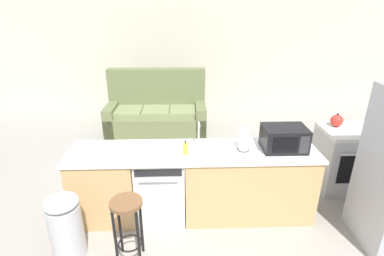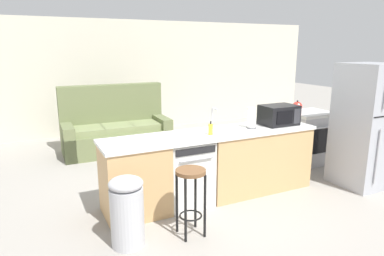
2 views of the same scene
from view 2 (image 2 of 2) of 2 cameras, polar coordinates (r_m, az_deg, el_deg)
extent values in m
plane|color=gray|center=(4.69, 1.79, -11.65)|extent=(24.00, 24.00, 0.00)
cube|color=beige|center=(8.31, -9.91, 8.42)|extent=(10.00, 0.06, 2.60)
cube|color=tan|center=(4.20, -9.54, -8.50)|extent=(0.75, 0.62, 0.86)
cube|color=tan|center=(4.94, 10.37, -5.18)|extent=(1.55, 0.62, 0.86)
cube|color=white|center=(4.46, 3.58, -0.98)|extent=(2.94, 0.66, 0.04)
cube|color=brown|center=(4.74, 3.43, -10.87)|extent=(2.86, 0.56, 0.08)
cube|color=silver|center=(4.43, -1.06, -7.32)|extent=(0.58, 0.58, 0.84)
cube|color=black|center=(4.06, 0.67, -3.88)|extent=(0.52, 0.01, 0.08)
cylinder|color=#B2B2B7|center=(4.07, 0.76, -5.28)|extent=(0.44, 0.02, 0.02)
cube|color=#B7B7BC|center=(6.31, 18.69, -1.68)|extent=(0.76, 0.64, 0.85)
cube|color=black|center=(6.08, 20.85, -1.99)|extent=(0.53, 0.01, 0.43)
cylinder|color=silver|center=(6.01, 21.19, 0.07)|extent=(0.61, 0.03, 0.03)
cube|color=silver|center=(6.21, 18.99, 2.34)|extent=(0.76, 0.64, 0.05)
torus|color=black|center=(6.00, 18.69, 2.18)|extent=(0.16, 0.16, 0.01)
torus|color=black|center=(6.24, 20.95, 2.41)|extent=(0.16, 0.16, 0.01)
torus|color=black|center=(6.18, 17.05, 2.61)|extent=(0.16, 0.16, 0.01)
torus|color=black|center=(6.42, 19.30, 2.82)|extent=(0.16, 0.16, 0.01)
cube|color=#A8AAB2|center=(5.50, 27.01, 0.35)|extent=(0.72, 0.70, 1.77)
cylinder|color=#B2B2B7|center=(5.22, 28.50, -4.28)|extent=(0.02, 0.02, 0.77)
cube|color=black|center=(5.02, 14.25, 2.12)|extent=(0.50, 0.36, 0.28)
cube|color=black|center=(4.86, 15.22, 1.69)|extent=(0.27, 0.01, 0.18)
cube|color=#2D2D33|center=(5.00, 17.09, 1.89)|extent=(0.11, 0.01, 0.21)
cylinder|color=silver|center=(4.63, 3.33, -0.01)|extent=(0.07, 0.07, 0.03)
cylinder|color=silver|center=(4.59, 3.36, 1.75)|extent=(0.02, 0.02, 0.26)
cylinder|color=silver|center=(4.51, 3.81, 3.21)|extent=(0.02, 0.14, 0.02)
cylinder|color=#4C4C51|center=(4.75, 9.85, 0.06)|extent=(0.14, 0.14, 0.01)
cylinder|color=white|center=(4.72, 9.91, 1.72)|extent=(0.11, 0.11, 0.27)
cylinder|color=yellow|center=(4.32, 3.12, -0.23)|extent=(0.06, 0.06, 0.14)
cylinder|color=black|center=(4.30, 3.14, 0.91)|extent=(0.02, 0.02, 0.04)
sphere|color=red|center=(6.17, 17.13, 3.44)|extent=(0.17, 0.17, 0.17)
sphere|color=black|center=(6.15, 17.19, 4.31)|extent=(0.03, 0.03, 0.03)
cone|color=red|center=(6.22, 17.69, 3.64)|extent=(0.08, 0.04, 0.06)
cylinder|color=brown|center=(3.58, -0.23, -7.27)|extent=(0.32, 0.32, 0.04)
cylinder|color=black|center=(3.59, -1.08, -13.64)|extent=(0.03, 0.03, 0.70)
cylinder|color=black|center=(3.68, 2.16, -12.94)|extent=(0.03, 0.03, 0.70)
cylinder|color=black|center=(3.78, -2.54, -12.24)|extent=(0.03, 0.03, 0.70)
cylinder|color=black|center=(3.86, 0.58, -11.63)|extent=(0.03, 0.03, 0.70)
torus|color=black|center=(3.79, -0.22, -14.37)|extent=(0.25, 0.25, 0.02)
cylinder|color=#B7B7BC|center=(3.62, -10.72, -14.36)|extent=(0.34, 0.34, 0.62)
ellipsoid|color=#B7B7BC|center=(3.47, -10.98, -9.08)|extent=(0.35, 0.35, 0.14)
cube|color=#667047|center=(6.80, -12.36, -2.09)|extent=(2.01, 0.93, 0.42)
cube|color=#667047|center=(7.02, -13.13, 1.92)|extent=(2.00, 0.27, 1.27)
cube|color=#667047|center=(6.65, -19.98, -2.05)|extent=(0.21, 0.90, 0.62)
cube|color=#667047|center=(7.01, -5.23, -0.52)|extent=(0.21, 0.90, 0.62)
cube|color=#7D8959|center=(6.60, -17.04, -0.42)|extent=(0.57, 0.64, 0.12)
cube|color=#7D8959|center=(6.69, -12.38, 0.04)|extent=(0.57, 0.64, 0.12)
cube|color=#7D8959|center=(6.82, -7.88, 0.49)|extent=(0.57, 0.64, 0.12)
camera|label=1|loc=(2.16, 50.32, 22.84)|focal=28.00mm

